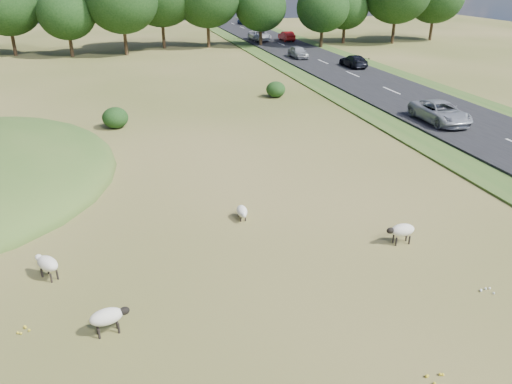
# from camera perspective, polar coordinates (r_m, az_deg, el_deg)

# --- Properties ---
(ground) EXTENTS (160.00, 160.00, 0.00)m
(ground) POSITION_cam_1_polar(r_m,az_deg,el_deg) (37.12, -9.61, 7.96)
(ground) COLOR #3F4E18
(ground) RESTS_ON ground
(road) EXTENTS (8.00, 150.00, 0.25)m
(road) POSITION_cam_1_polar(r_m,az_deg,el_deg) (52.16, 11.94, 12.52)
(road) COLOR black
(road) RESTS_ON ground
(treeline) EXTENTS (96.28, 14.66, 11.70)m
(treeline) POSITION_cam_1_polar(r_m,az_deg,el_deg) (71.14, -14.31, 20.50)
(treeline) COLOR black
(treeline) RESTS_ON ground
(shrubs) EXTENTS (27.39, 10.06, 1.45)m
(shrubs) POSITION_cam_1_polar(r_m,az_deg,el_deg) (40.40, -14.94, 9.81)
(shrubs) COLOR black
(shrubs) RESTS_ON ground
(sheep_0) EXTENTS (1.03, 1.17, 0.86)m
(sheep_0) POSITION_cam_1_polar(r_m,az_deg,el_deg) (19.19, -22.78, -7.52)
(sheep_0) COLOR beige
(sheep_0) RESTS_ON ground
(sheep_1) EXTENTS (0.49, 1.04, 0.60)m
(sheep_1) POSITION_cam_1_polar(r_m,az_deg,el_deg) (21.86, -1.61, -2.23)
(sheep_1) COLOR beige
(sheep_1) RESTS_ON ground
(sheep_2) EXTENTS (1.20, 0.56, 0.86)m
(sheep_2) POSITION_cam_1_polar(r_m,az_deg,el_deg) (20.66, 16.32, -4.21)
(sheep_2) COLOR beige
(sheep_2) RESTS_ON ground
(sheep_3) EXTENTS (1.24, 0.70, 0.87)m
(sheep_3) POSITION_cam_1_polar(r_m,az_deg,el_deg) (15.91, -16.59, -13.50)
(sheep_3) COLOR beige
(sheep_3) RESTS_ON ground
(car_0) EXTENTS (1.92, 4.73, 1.37)m
(car_0) POSITION_cam_1_polar(r_m,az_deg,el_deg) (105.12, -1.37, 18.99)
(car_0) COLOR navy
(car_0) RESTS_ON road
(car_2) EXTENTS (1.48, 4.25, 1.40)m
(car_2) POSITION_cam_1_polar(r_m,az_deg,el_deg) (79.59, 3.51, 17.37)
(car_2) COLOR maroon
(car_2) RESTS_ON road
(car_3) EXTENTS (1.83, 4.49, 1.30)m
(car_3) POSITION_cam_1_polar(r_m,az_deg,el_deg) (58.06, 11.09, 14.49)
(car_3) COLOR black
(car_3) RESTS_ON road
(car_5) EXTENTS (2.56, 5.56, 1.54)m
(car_5) POSITION_cam_1_polar(r_m,az_deg,el_deg) (79.98, 0.42, 17.50)
(car_5) COLOR white
(car_5) RESTS_ON road
(car_6) EXTENTS (2.41, 5.22, 1.45)m
(car_6) POSITION_cam_1_polar(r_m,az_deg,el_deg) (37.61, 20.32, 8.56)
(car_6) COLOR #A4A7AC
(car_6) RESTS_ON road
(car_7) EXTENTS (1.64, 4.09, 1.39)m
(car_7) POSITION_cam_1_polar(r_m,az_deg,el_deg) (63.48, 4.84, 15.66)
(car_7) COLOR #999CA0
(car_7) RESTS_ON road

